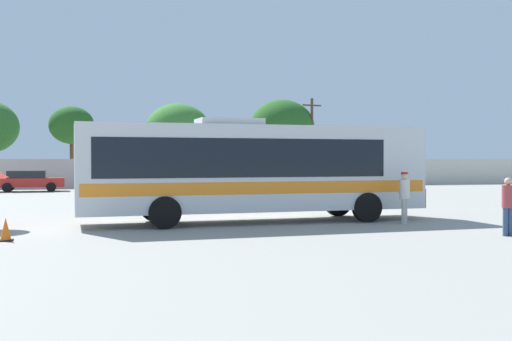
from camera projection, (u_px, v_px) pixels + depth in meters
name	position (u px, v px, depth m)	size (l,w,h in m)	color
ground_plane	(197.00, 202.00, 31.23)	(300.00, 300.00, 0.00)	gray
perimeter_wall	(166.00, 173.00, 48.05)	(80.00, 0.30, 2.22)	beige
coach_bus_silver_orange	(251.00, 167.00, 21.43)	(12.31, 3.29, 3.61)	silver
attendant_by_bus_door	(404.00, 194.00, 20.97)	(0.50, 0.50, 1.77)	#B7B2A8
passenger_waiting_on_apron	(508.00, 203.00, 17.59)	(0.35, 0.35, 1.68)	#33476B
parked_car_leftmost_red	(29.00, 180.00, 41.63)	(4.55, 2.17, 1.41)	red
parked_car_second_maroon	(122.00, 179.00, 43.00)	(4.41, 2.05, 1.45)	maroon
utility_pole_near	(312.00, 139.00, 52.71)	(1.79, 0.48, 7.44)	#4C3823
roadside_tree_midleft	(72.00, 125.00, 50.56)	(3.67, 3.67, 6.57)	brown
roadside_tree_midright	(178.00, 131.00, 51.03)	(5.46, 5.46, 6.85)	brown
roadside_tree_right	(282.00, 127.00, 53.78)	(5.70, 5.70, 7.42)	brown
traffic_cone_on_apron	(6.00, 230.00, 16.51)	(0.36, 0.36, 0.64)	black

